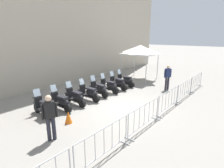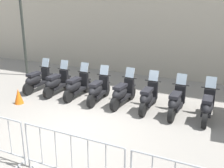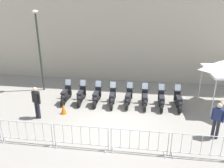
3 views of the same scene
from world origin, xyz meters
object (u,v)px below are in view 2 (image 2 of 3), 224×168
(motorcycle_4, at_px, (122,93))
(motorcycle_1, at_px, (57,83))
(motorcycle_0, at_px, (37,80))
(motorcycle_2, at_px, (77,86))
(motorcycle_5, at_px, (148,97))
(barrier_segment_3, at_px, (72,158))
(street_lamp, at_px, (21,8))
(traffic_cone, at_px, (19,96))
(motorcycle_7, at_px, (207,106))
(motorcycle_3, at_px, (98,90))
(motorcycle_6, at_px, (176,102))

(motorcycle_4, bearing_deg, motorcycle_1, 176.15)
(motorcycle_0, distance_m, motorcycle_2, 1.86)
(motorcycle_5, xyz_separation_m, barrier_segment_3, (-0.51, -4.14, 0.07))
(motorcycle_2, bearing_deg, street_lamp, 153.38)
(motorcycle_5, bearing_deg, street_lamp, 162.24)
(motorcycle_2, bearing_deg, motorcycle_0, 176.38)
(motorcycle_1, height_order, traffic_cone, motorcycle_1)
(motorcycle_7, bearing_deg, motorcycle_2, 176.20)
(motorcycle_7, bearing_deg, traffic_cone, -171.10)
(motorcycle_2, height_order, motorcycle_4, same)
(motorcycle_3, relative_size, motorcycle_6, 1.00)
(traffic_cone, bearing_deg, motorcycle_1, 62.69)
(motorcycle_0, bearing_deg, street_lamp, 137.48)
(motorcycle_7, bearing_deg, motorcycle_4, 175.92)
(motorcycle_0, bearing_deg, motorcycle_2, -3.62)
(motorcycle_4, relative_size, barrier_segment_3, 0.74)
(traffic_cone, bearing_deg, motorcycle_5, 13.85)
(barrier_segment_3, bearing_deg, street_lamp, 134.23)
(motorcycle_0, distance_m, traffic_cone, 1.44)
(motorcycle_7, bearing_deg, motorcycle_1, 176.03)
(motorcycle_4, xyz_separation_m, street_lamp, (-5.66, 2.02, 2.71))
(motorcycle_1, xyz_separation_m, motorcycle_6, (4.63, -0.36, 0.00))
(motorcycle_0, distance_m, motorcycle_4, 3.71)
(motorcycle_6, relative_size, barrier_segment_3, 0.74)
(motorcycle_3, xyz_separation_m, motorcycle_6, (2.78, -0.16, 0.00))
(motorcycle_1, distance_m, barrier_segment_3, 5.46)
(motorcycle_7, distance_m, street_lamp, 9.15)
(motorcycle_7, xyz_separation_m, street_lamp, (-8.45, 2.22, 2.71))
(motorcycle_6, bearing_deg, motorcycle_2, 175.63)
(motorcycle_5, bearing_deg, motorcycle_1, 175.68)
(motorcycle_4, bearing_deg, motorcycle_2, 176.63)
(motorcycle_4, relative_size, motorcycle_6, 1.00)
(motorcycle_4, relative_size, traffic_cone, 3.13)
(motorcycle_3, bearing_deg, barrier_segment_3, -72.28)
(motorcycle_0, distance_m, motorcycle_7, 6.51)
(motorcycle_1, bearing_deg, motorcycle_5, -4.32)
(barrier_segment_3, height_order, traffic_cone, barrier_segment_3)
(motorcycle_3, height_order, barrier_segment_3, motorcycle_3)
(motorcycle_0, distance_m, motorcycle_6, 5.58)
(motorcycle_0, relative_size, motorcycle_5, 1.00)
(motorcycle_3, relative_size, motorcycle_4, 1.00)
(motorcycle_2, relative_size, street_lamp, 0.33)
(motorcycle_4, xyz_separation_m, motorcycle_7, (2.79, -0.20, 0.00))
(motorcycle_7, bearing_deg, motorcycle_5, 176.74)
(motorcycle_1, distance_m, motorcycle_7, 5.58)
(traffic_cone, bearing_deg, motorcycle_7, 8.90)
(motorcycle_3, height_order, traffic_cone, motorcycle_3)
(motorcycle_6, distance_m, barrier_segment_3, 4.31)
(barrier_segment_3, distance_m, street_lamp, 9.12)
(motorcycle_4, bearing_deg, motorcycle_6, -5.37)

